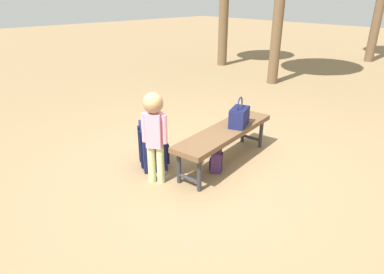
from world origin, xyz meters
name	(u,v)px	position (x,y,z in m)	size (l,w,h in m)	color
ground_plane	(201,173)	(0.00, 0.00, 0.00)	(40.00, 40.00, 0.00)	#8C704C
park_bench	(225,134)	(-0.38, 0.02, 0.39)	(1.64, 0.64, 0.45)	brown
handbag	(239,116)	(-0.60, 0.05, 0.58)	(0.37, 0.29, 0.37)	#191E4C
child_standing	(154,124)	(0.51, -0.19, 0.70)	(0.21, 0.24, 1.04)	#CCCC8C
backpack_large	(153,143)	(0.30, -0.52, 0.31)	(0.42, 0.46, 0.63)	#191E4C
backpack_small	(216,160)	(-0.16, 0.09, 0.14)	(0.21, 0.21, 0.29)	#4C2D66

